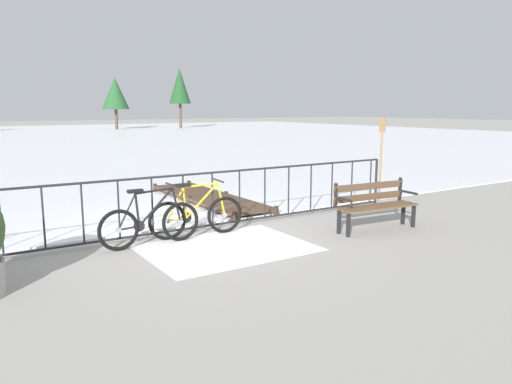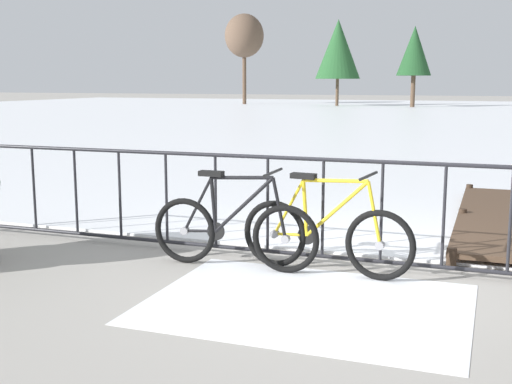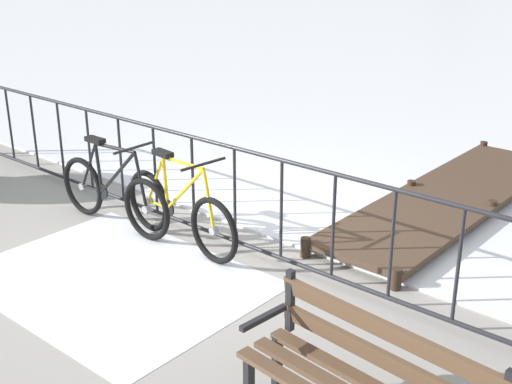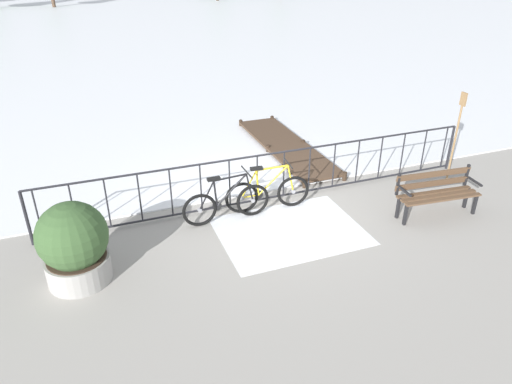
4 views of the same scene
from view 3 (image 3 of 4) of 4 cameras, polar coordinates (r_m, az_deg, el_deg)
The scene contains 7 objects.
ground_plane at distance 6.98m, azimuth -3.50°, elevation -4.07°, with size 160.00×160.00×0.00m, color #9E9991.
snow_patch at distance 6.34m, azimuth -11.73°, elevation -7.21°, with size 2.60×1.96×0.01m, color white.
railing_fence at distance 6.77m, azimuth -3.61°, elevation 0.23°, with size 9.06×0.06×1.07m.
bicycle_near_railing at distance 7.32m, azimuth -11.94°, elevation -0.15°, with size 1.71×0.52×0.97m.
bicycle_second at distance 6.76m, azimuth -6.48°, elevation -1.62°, with size 1.71×0.52×0.97m.
park_bench at distance 4.15m, azimuth 9.35°, elevation -15.31°, with size 1.64×0.63×0.89m.
wooden_dock at distance 8.07m, azimuth 15.99°, elevation -0.41°, with size 1.10×4.32×0.20m.
Camera 3 is at (4.41, -4.54, 2.95)m, focal length 47.57 mm.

